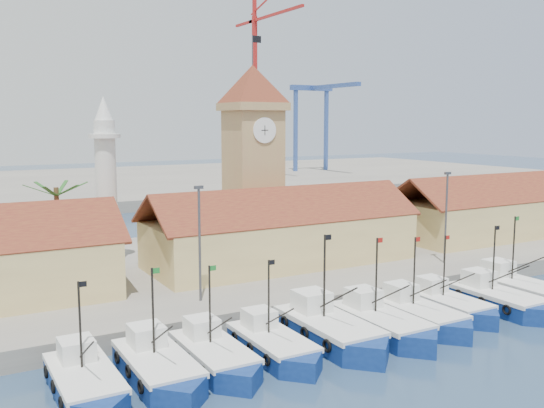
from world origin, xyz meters
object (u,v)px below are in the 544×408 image
boat_5 (383,325)px  clock_tower (253,154)px  minaret (106,180)px  boat_0 (86,385)px

boat_5 → clock_tower: clock_tower is taller
clock_tower → minaret: clock_tower is taller
boat_0 → clock_tower: clock_tower is taller
boat_0 → boat_5: 20.93m
boat_5 → clock_tower: bearing=85.3°
boat_0 → clock_tower: 34.64m
clock_tower → minaret: 15.30m
boat_0 → minaret: 28.11m
boat_0 → clock_tower: bearing=45.7°
clock_tower → boat_0: bearing=-134.3°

